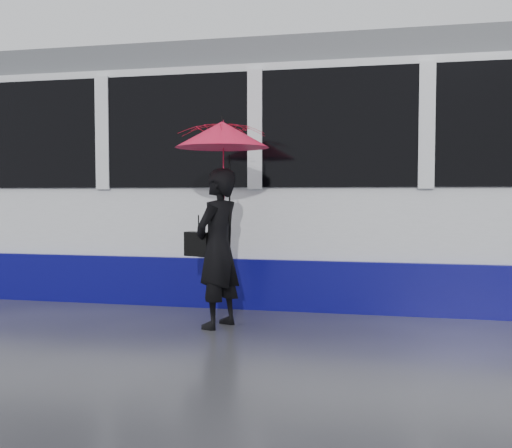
# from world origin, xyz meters

# --- Properties ---
(ground) EXTENTS (90.00, 90.00, 0.00)m
(ground) POSITION_xyz_m (0.00, 0.00, 0.00)
(ground) COLOR #2A2A2F
(ground) RESTS_ON ground
(rails) EXTENTS (34.00, 1.51, 0.02)m
(rails) POSITION_xyz_m (0.00, 2.50, 0.01)
(rails) COLOR #3F3D38
(rails) RESTS_ON ground
(tram) EXTENTS (26.00, 2.56, 3.35)m
(tram) POSITION_xyz_m (2.17, 2.50, 1.64)
(tram) COLOR white
(tram) RESTS_ON ground
(woman) EXTENTS (0.59, 0.72, 1.69)m
(woman) POSITION_xyz_m (-0.52, 0.28, 0.84)
(woman) COLOR black
(woman) RESTS_ON ground
(umbrella) EXTENTS (1.28, 1.28, 1.14)m
(umbrella) POSITION_xyz_m (-0.47, 0.28, 1.85)
(umbrella) COLOR #E6134E
(umbrella) RESTS_ON ground
(handbag) EXTENTS (0.33, 0.23, 0.44)m
(handbag) POSITION_xyz_m (-0.74, 0.30, 0.88)
(handbag) COLOR black
(handbag) RESTS_ON ground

